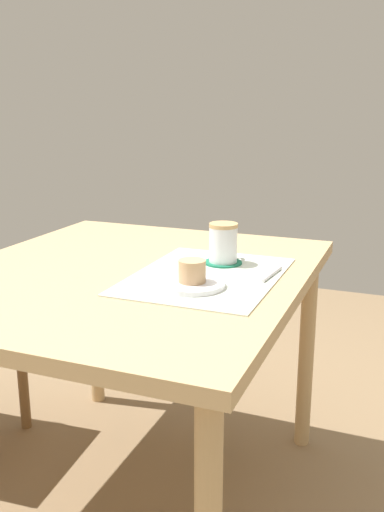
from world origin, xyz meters
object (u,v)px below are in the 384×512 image
coffee_mug (224,242)px  dining_table (128,297)px  pastry_plate (192,284)px  pastry (192,271)px

coffee_mug → dining_table: bearing=123.4°
pastry_plate → dining_table: bearing=69.7°
pastry_plate → coffee_mug: coffee_mug is taller
dining_table → pastry_plate: bearing=-110.3°
pastry → dining_table: bearing=69.7°
dining_table → coffee_mug: 0.29m
pastry_plate → coffee_mug: (0.22, -0.00, 0.05)m
pastry → coffee_mug: 0.22m
coffee_mug → pastry: bearing=179.2°
dining_table → pastry_plate: (-0.08, -0.21, 0.08)m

